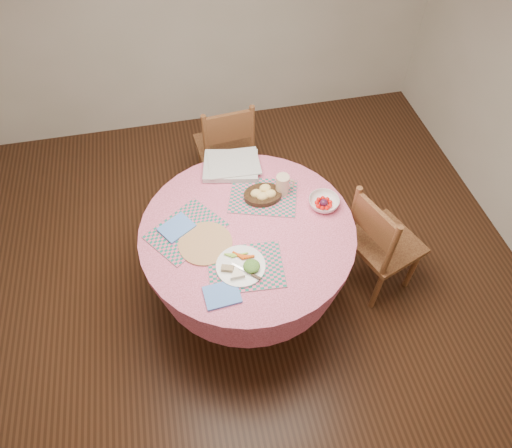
{
  "coord_description": "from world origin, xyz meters",
  "views": [
    {
      "loc": [
        -0.29,
        -1.57,
        2.79
      ],
      "look_at": [
        0.05,
        0.0,
        0.78
      ],
      "focal_mm": 32.0,
      "sensor_mm": 36.0,
      "label": 1
    }
  ],
  "objects_px": {
    "bread_bowl": "(263,194)",
    "fruit_bowl": "(324,203)",
    "dining_table": "(248,249)",
    "dinner_plate": "(242,266)",
    "wicker_trivet": "(205,243)",
    "chair_back": "(226,147)",
    "latte_mug": "(283,185)",
    "chair_right": "(380,242)"
  },
  "relations": [
    {
      "from": "wicker_trivet",
      "to": "dinner_plate",
      "type": "xyz_separation_m",
      "value": [
        0.17,
        -0.2,
        0.02
      ]
    },
    {
      "from": "chair_right",
      "to": "bread_bowl",
      "type": "distance_m",
      "value": 0.82
    },
    {
      "from": "chair_right",
      "to": "latte_mug",
      "type": "distance_m",
      "value": 0.74
    },
    {
      "from": "latte_mug",
      "to": "dining_table",
      "type": "bearing_deg",
      "value": -139.13
    },
    {
      "from": "dining_table",
      "to": "dinner_plate",
      "type": "height_order",
      "value": "dinner_plate"
    },
    {
      "from": "dinner_plate",
      "to": "latte_mug",
      "type": "bearing_deg",
      "value": 54.67
    },
    {
      "from": "chair_right",
      "to": "chair_back",
      "type": "relative_size",
      "value": 0.99
    },
    {
      "from": "chair_back",
      "to": "dinner_plate",
      "type": "distance_m",
      "value": 1.32
    },
    {
      "from": "bread_bowl",
      "to": "fruit_bowl",
      "type": "xyz_separation_m",
      "value": [
        0.34,
        -0.14,
        -0.01
      ]
    },
    {
      "from": "dining_table",
      "to": "bread_bowl",
      "type": "bearing_deg",
      "value": 56.78
    },
    {
      "from": "wicker_trivet",
      "to": "fruit_bowl",
      "type": "relative_size",
      "value": 1.29
    },
    {
      "from": "dining_table",
      "to": "chair_back",
      "type": "distance_m",
      "value": 1.03
    },
    {
      "from": "chair_right",
      "to": "bread_bowl",
      "type": "xyz_separation_m",
      "value": [
        -0.71,
        0.27,
        0.32
      ]
    },
    {
      "from": "chair_back",
      "to": "wicker_trivet",
      "type": "height_order",
      "value": "chair_back"
    },
    {
      "from": "wicker_trivet",
      "to": "fruit_bowl",
      "type": "xyz_separation_m",
      "value": [
        0.72,
        0.13,
        0.02
      ]
    },
    {
      "from": "dinner_plate",
      "to": "fruit_bowl",
      "type": "xyz_separation_m",
      "value": [
        0.55,
        0.33,
        0.01
      ]
    },
    {
      "from": "dining_table",
      "to": "bread_bowl",
      "type": "relative_size",
      "value": 5.39
    },
    {
      "from": "wicker_trivet",
      "to": "chair_back",
      "type": "bearing_deg",
      "value": 75.09
    },
    {
      "from": "dining_table",
      "to": "wicker_trivet",
      "type": "height_order",
      "value": "wicker_trivet"
    },
    {
      "from": "latte_mug",
      "to": "dinner_plate",
      "type": "bearing_deg",
      "value": -125.33
    },
    {
      "from": "dining_table",
      "to": "chair_right",
      "type": "distance_m",
      "value": 0.85
    },
    {
      "from": "chair_back",
      "to": "dinner_plate",
      "type": "relative_size",
      "value": 3.37
    },
    {
      "from": "dining_table",
      "to": "fruit_bowl",
      "type": "distance_m",
      "value": 0.53
    },
    {
      "from": "chair_back",
      "to": "bread_bowl",
      "type": "xyz_separation_m",
      "value": [
        0.1,
        -0.81,
        0.32
      ]
    },
    {
      "from": "bread_bowl",
      "to": "latte_mug",
      "type": "bearing_deg",
      "value": 6.93
    },
    {
      "from": "latte_mug",
      "to": "wicker_trivet",
      "type": "bearing_deg",
      "value": -151.03
    },
    {
      "from": "dining_table",
      "to": "dinner_plate",
      "type": "bearing_deg",
      "value": -107.29
    },
    {
      "from": "chair_back",
      "to": "fruit_bowl",
      "type": "height_order",
      "value": "chair_back"
    },
    {
      "from": "bread_bowl",
      "to": "fruit_bowl",
      "type": "height_order",
      "value": "bread_bowl"
    },
    {
      "from": "bread_bowl",
      "to": "chair_back",
      "type": "bearing_deg",
      "value": 97.06
    },
    {
      "from": "wicker_trivet",
      "to": "latte_mug",
      "type": "height_order",
      "value": "latte_mug"
    },
    {
      "from": "chair_back",
      "to": "wicker_trivet",
      "type": "xyz_separation_m",
      "value": [
        -0.29,
        -1.08,
        0.29
      ]
    },
    {
      "from": "chair_back",
      "to": "dining_table",
      "type": "bearing_deg",
      "value": 82.6
    },
    {
      "from": "chair_right",
      "to": "chair_back",
      "type": "xyz_separation_m",
      "value": [
        -0.81,
        1.09,
        0.0
      ]
    },
    {
      "from": "chair_right",
      "to": "chair_back",
      "type": "height_order",
      "value": "chair_back"
    },
    {
      "from": "latte_mug",
      "to": "chair_back",
      "type": "bearing_deg",
      "value": 105.7
    },
    {
      "from": "chair_back",
      "to": "latte_mug",
      "type": "height_order",
      "value": "chair_back"
    },
    {
      "from": "dinner_plate",
      "to": "bread_bowl",
      "type": "bearing_deg",
      "value": 64.96
    },
    {
      "from": "dining_table",
      "to": "chair_back",
      "type": "bearing_deg",
      "value": 87.86
    },
    {
      "from": "latte_mug",
      "to": "fruit_bowl",
      "type": "height_order",
      "value": "latte_mug"
    },
    {
      "from": "dining_table",
      "to": "chair_back",
      "type": "height_order",
      "value": "chair_back"
    },
    {
      "from": "chair_back",
      "to": "fruit_bowl",
      "type": "distance_m",
      "value": 1.09
    }
  ]
}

